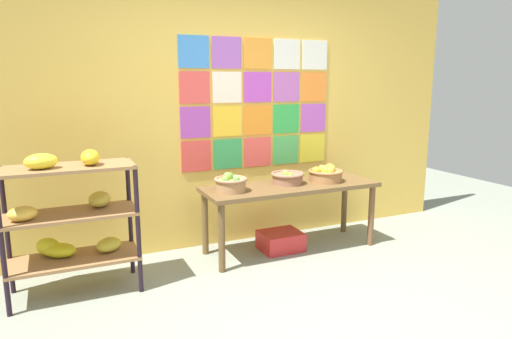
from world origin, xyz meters
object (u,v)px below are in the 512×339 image
Objects in this scene: fruit_basket_centre at (326,174)px; produce_crate_under_table at (281,241)px; banana_shelf_unit at (71,215)px; display_table at (291,193)px; fruit_basket_left at (231,183)px; fruit_basket_back_left at (288,177)px.

produce_crate_under_table is at bearing 175.85° from fruit_basket_centre.
banana_shelf_unit is 0.66× the size of display_table.
fruit_basket_left is (-1.02, -0.00, 0.00)m from fruit_basket_centre.
display_table is (1.98, 0.11, -0.06)m from banana_shelf_unit.
fruit_basket_back_left is 0.63m from produce_crate_under_table.
banana_shelf_unit is 3.30× the size of fruit_basket_centre.
banana_shelf_unit reaches higher than fruit_basket_back_left.
banana_shelf_unit is 1.36m from fruit_basket_left.
fruit_basket_centre reaches higher than produce_crate_under_table.
display_table is at bearing 3.28° from banana_shelf_unit.
fruit_basket_centre is at bearing 0.17° from fruit_basket_left.
banana_shelf_unit reaches higher than fruit_basket_centre.
fruit_basket_left is (-0.63, -0.01, 0.16)m from display_table.
display_table is 0.50m from produce_crate_under_table.
fruit_basket_left reaches higher than display_table.
fruit_basket_left is 0.84m from produce_crate_under_table.
produce_crate_under_table is at bearing -163.80° from fruit_basket_back_left.
produce_crate_under_table is at bearing 163.34° from display_table.
banana_shelf_unit is 2.37m from fruit_basket_centre.
fruit_basket_centre reaches higher than fruit_basket_back_left.
fruit_basket_left is at bearing -179.83° from fruit_basket_centre.
fruit_basket_back_left is 0.81× the size of produce_crate_under_table.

